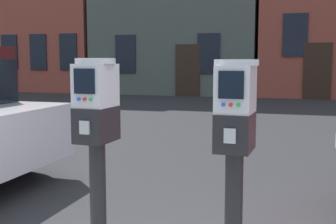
# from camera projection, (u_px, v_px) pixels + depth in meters

# --- Properties ---
(parking_meter_near_kerb) EXTENTS (0.23, 0.26, 1.27)m
(parking_meter_near_kerb) POSITION_uv_depth(u_px,v_px,m) (97.00, 131.00, 2.31)
(parking_meter_near_kerb) COLOR black
(parking_meter_near_kerb) RESTS_ON sidewalk_slab
(parking_meter_twin_adjacent) EXTENTS (0.23, 0.26, 1.26)m
(parking_meter_twin_adjacent) POSITION_uv_depth(u_px,v_px,m) (235.00, 139.00, 2.10)
(parking_meter_twin_adjacent) COLOR black
(parking_meter_twin_adjacent) RESTS_ON sidewalk_slab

